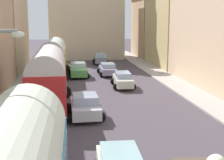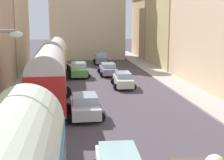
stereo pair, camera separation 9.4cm
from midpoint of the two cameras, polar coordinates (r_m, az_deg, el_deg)
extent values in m
plane|color=#463E47|center=(28.55, -1.05, -2.15)|extent=(154.00, 154.00, 0.00)
cube|color=#999E92|center=(28.62, -15.63, -2.38)|extent=(2.50, 70.00, 0.14)
cube|color=#AAA39D|center=(30.24, 12.73, -1.56)|extent=(2.50, 70.00, 0.14)
cube|color=beige|center=(42.38, -18.39, 7.98)|extent=(4.81, 13.05, 9.51)
cube|color=beige|center=(32.33, 18.07, 11.03)|extent=(4.35, 14.73, 13.66)
cube|color=tan|center=(44.92, 10.47, 10.97)|extent=(4.38, 11.39, 13.45)
cube|color=tan|center=(55.70, 7.37, 8.95)|extent=(5.50, 10.00, 9.55)
cube|color=beige|center=(53.59, -4.41, 10.47)|extent=(11.61, 6.44, 12.41)
cube|color=beige|center=(51.92, -8.92, 12.63)|extent=(2.87, 2.87, 16.49)
cube|color=beige|center=(52.43, 0.22, 12.73)|extent=(2.87, 2.87, 16.49)
cube|color=red|center=(23.65, -10.96, -0.63)|extent=(2.53, 9.08, 2.55)
cylinder|color=silver|center=(23.44, -11.07, 2.43)|extent=(2.48, 8.90, 2.40)
cube|color=#99B7C6|center=(23.55, -11.00, 0.71)|extent=(2.57, 8.36, 0.82)
cylinder|color=black|center=(26.73, -13.10, -2.22)|extent=(1.00, 0.35, 1.00)
cylinder|color=black|center=(26.63, -8.10, -2.09)|extent=(1.00, 0.35, 1.00)
cylinder|color=black|center=(21.31, -14.29, -5.54)|extent=(1.00, 0.35, 1.00)
cylinder|color=black|center=(21.18, -8.00, -5.41)|extent=(1.00, 0.35, 1.00)
cube|color=gold|center=(36.68, -9.95, 3.29)|extent=(2.71, 8.56, 2.47)
cylinder|color=silver|center=(36.55, -10.01, 5.22)|extent=(2.65, 8.39, 2.42)
cube|color=#99B7C6|center=(36.62, -9.98, 4.14)|extent=(2.74, 7.88, 0.79)
cylinder|color=black|center=(39.54, -11.36, 1.96)|extent=(1.00, 0.35, 1.00)
cylinder|color=black|center=(39.40, -7.95, 2.03)|extent=(1.00, 0.35, 1.00)
cylinder|color=black|center=(34.36, -12.11, 0.65)|extent=(1.00, 0.35, 1.00)
cylinder|color=black|center=(34.20, -8.19, 0.73)|extent=(1.00, 0.35, 1.00)
cube|color=silver|center=(30.58, 2.02, -0.12)|extent=(1.71, 4.43, 0.69)
cube|color=#9DAECE|center=(30.48, 2.03, 0.94)|extent=(1.43, 2.33, 0.46)
cylinder|color=black|center=(29.44, 3.80, -1.19)|extent=(0.60, 0.21, 0.60)
cylinder|color=black|center=(29.24, 0.88, -1.24)|extent=(0.60, 0.21, 0.60)
cylinder|color=black|center=(32.06, 3.05, -0.20)|extent=(0.60, 0.21, 0.60)
cylinder|color=black|center=(31.88, 0.37, -0.25)|extent=(0.60, 0.21, 0.60)
cube|color=gray|center=(37.07, -0.59, 1.76)|extent=(1.66, 4.32, 0.66)
cube|color=#98B1C2|center=(36.99, -0.59, 2.61)|extent=(1.45, 2.25, 0.45)
cylinder|color=black|center=(35.93, 0.98, 0.99)|extent=(0.60, 0.21, 0.60)
cylinder|color=black|center=(35.72, -1.61, 0.93)|extent=(0.60, 0.21, 0.60)
cylinder|color=black|center=(38.54, 0.35, 1.65)|extent=(0.60, 0.21, 0.60)
cylinder|color=black|center=(38.34, -2.07, 1.59)|extent=(0.60, 0.21, 0.60)
cube|color=slate|center=(46.54, -1.86, 3.65)|extent=(1.91, 4.34, 0.80)
cube|color=#8EAEC9|center=(46.46, -1.87, 4.44)|extent=(1.59, 2.29, 0.49)
cylinder|color=black|center=(45.32, -0.74, 3.00)|extent=(0.60, 0.21, 0.60)
cylinder|color=black|center=(45.25, -2.84, 2.97)|extent=(0.60, 0.21, 0.60)
cylinder|color=black|center=(47.93, -0.94, 3.41)|extent=(0.60, 0.21, 0.60)
cylinder|color=black|center=(47.86, -2.92, 3.39)|extent=(0.60, 0.21, 0.60)
cube|color=#91B7BC|center=(12.44, 1.42, -13.46)|extent=(1.50, 2.15, 0.55)
cube|color=silver|center=(21.35, -4.63, -4.89)|extent=(1.83, 3.89, 0.69)
cube|color=#99AAC4|center=(21.19, -4.66, -3.29)|extent=(1.59, 2.03, 0.54)
cylinder|color=black|center=(22.55, -7.11, -4.92)|extent=(0.60, 0.21, 0.60)
cylinder|color=black|center=(22.66, -2.58, -4.78)|extent=(0.60, 0.21, 0.60)
cylinder|color=black|center=(20.25, -6.92, -6.73)|extent=(0.60, 0.21, 0.60)
cylinder|color=black|center=(20.37, -1.86, -6.55)|extent=(0.60, 0.21, 0.60)
cube|color=#4F9A4A|center=(36.08, -5.78, 1.56)|extent=(1.82, 4.02, 0.79)
cube|color=#A4B8BE|center=(35.98, -5.80, 2.63)|extent=(1.58, 2.10, 0.56)
cylinder|color=black|center=(37.33, -7.22, 1.27)|extent=(0.60, 0.21, 0.60)
cylinder|color=black|center=(37.41, -4.52, 1.34)|extent=(0.60, 0.21, 0.60)
cylinder|color=black|center=(34.89, -7.10, 0.62)|extent=(0.60, 0.21, 0.60)
cylinder|color=black|center=(34.98, -4.22, 0.69)|extent=(0.60, 0.21, 0.60)
ellipsoid|color=silver|center=(10.67, -16.21, 7.68)|extent=(0.44, 0.28, 0.20)
camera|label=1|loc=(0.05, -89.89, 0.02)|focal=52.28mm
camera|label=2|loc=(0.05, 90.11, -0.02)|focal=52.28mm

